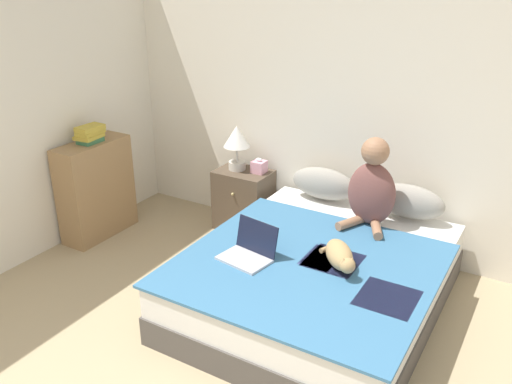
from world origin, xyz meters
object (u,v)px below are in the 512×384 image
at_px(bookshelf, 96,189).
at_px(laptop_open, 249,251).
at_px(pillow_near, 324,184).
at_px(person_sitting, 372,188).
at_px(pillow_far, 408,201).
at_px(book_stack_top, 90,134).
at_px(bed, 318,280).
at_px(table_lamp, 237,140).
at_px(cat_tabby, 340,256).
at_px(nightstand, 244,200).
at_px(tissue_box, 259,167).

bearing_deg(bookshelf, laptop_open, -11.24).
bearing_deg(pillow_near, person_sitting, -27.39).
xyz_separation_m(pillow_far, bookshelf, (-2.62, -0.84, -0.15)).
bearing_deg(book_stack_top, bed, -1.05).
distance_m(person_sitting, table_lamp, 1.40).
bearing_deg(pillow_far, bookshelf, -162.13).
distance_m(pillow_near, cat_tabby, 1.15).
distance_m(person_sitting, bookshelf, 2.48).
relative_size(pillow_near, book_stack_top, 2.19).
height_order(nightstand, book_stack_top, book_stack_top).
distance_m(tissue_box, book_stack_top, 1.53).
distance_m(bookshelf, book_stack_top, 0.53).
bearing_deg(person_sitting, bed, -103.15).
bearing_deg(cat_tabby, tissue_box, -168.03).
distance_m(cat_tabby, laptop_open, 0.63).
distance_m(pillow_far, laptop_open, 1.43).
bearing_deg(bed, person_sitting, 76.85).
bearing_deg(book_stack_top, cat_tabby, -3.66).
relative_size(nightstand, tissue_box, 4.13).
bearing_deg(table_lamp, laptop_open, -54.37).
xyz_separation_m(nightstand, book_stack_top, (-1.09, -0.79, 0.68)).
xyz_separation_m(pillow_far, book_stack_top, (-2.61, -0.84, 0.38)).
distance_m(person_sitting, tissue_box, 1.19).
bearing_deg(nightstand, laptop_open, -56.64).
bearing_deg(table_lamp, tissue_box, 8.31).
bearing_deg(bed, cat_tabby, -29.92).
distance_m(pillow_near, bookshelf, 2.07).
distance_m(nightstand, bookshelf, 1.36).
xyz_separation_m(table_lamp, book_stack_top, (-1.01, -0.80, 0.11)).
xyz_separation_m(nightstand, bookshelf, (-1.10, -0.79, 0.16)).
relative_size(bed, laptop_open, 5.25).
xyz_separation_m(pillow_far, person_sitting, (-0.22, -0.27, 0.17)).
xyz_separation_m(bed, pillow_near, (-0.37, 0.88, 0.37)).
height_order(person_sitting, book_stack_top, person_sitting).
bearing_deg(laptop_open, cat_tabby, 29.42).
bearing_deg(cat_tabby, nightstand, -163.71).
height_order(pillow_far, book_stack_top, book_stack_top).
relative_size(cat_tabby, book_stack_top, 1.74).
bearing_deg(book_stack_top, pillow_far, 17.89).
height_order(person_sitting, nightstand, person_sitting).
relative_size(nightstand, table_lamp, 1.38).
bearing_deg(bookshelf, pillow_far, 17.87).
bearing_deg(tissue_box, nightstand, -162.19).
distance_m(pillow_near, tissue_box, 0.64).
height_order(bed, book_stack_top, book_stack_top).
relative_size(bookshelf, book_stack_top, 3.38).
xyz_separation_m(bed, pillow_far, (0.37, 0.88, 0.37)).
distance_m(cat_tabby, book_stack_top, 2.49).
height_order(table_lamp, book_stack_top, book_stack_top).
xyz_separation_m(laptop_open, table_lamp, (-0.84, 1.17, 0.35)).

